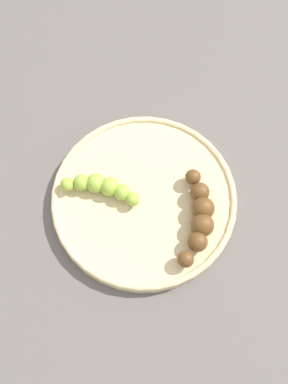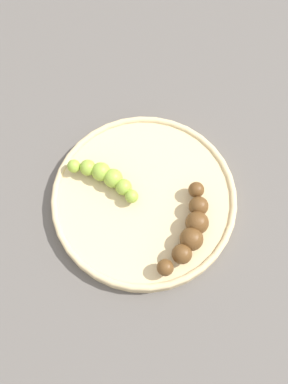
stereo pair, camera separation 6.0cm
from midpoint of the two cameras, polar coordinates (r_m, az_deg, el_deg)
ground_plane at (r=0.64m, az=2.68°, el=-1.60°), size 2.40×2.40×0.00m
fruit_bowl at (r=0.63m, az=2.73°, el=-1.22°), size 0.27×0.27×0.02m
banana_green at (r=0.62m, az=-2.35°, el=1.68°), size 0.09×0.09×0.03m
banana_overripe at (r=0.60m, az=9.17°, el=-5.35°), size 0.09×0.12×0.03m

